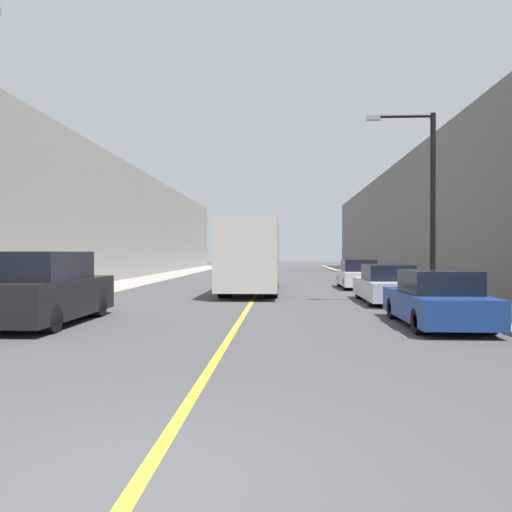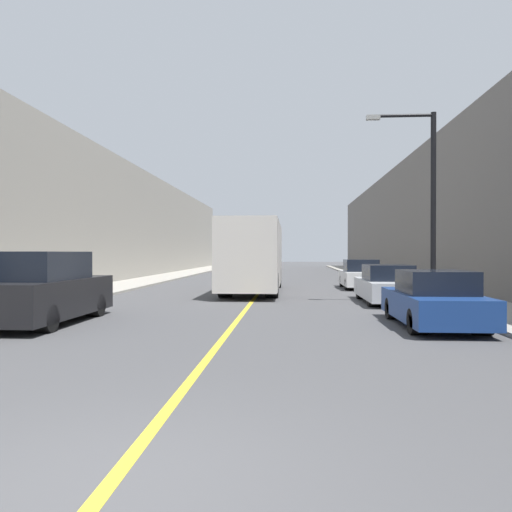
# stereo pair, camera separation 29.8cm
# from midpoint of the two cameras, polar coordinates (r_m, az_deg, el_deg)

# --- Properties ---
(ground_plane) EXTENTS (200.00, 200.00, 0.00)m
(ground_plane) POSITION_cam_midpoint_polar(r_m,az_deg,el_deg) (4.66, -15.55, -24.16)
(ground_plane) COLOR #474749
(sidewalk_left) EXTENTS (3.01, 72.00, 0.12)m
(sidewalk_left) POSITION_cam_midpoint_polar(r_m,az_deg,el_deg) (35.32, -12.26, -2.65)
(sidewalk_left) COLOR #9E998E
(sidewalk_left) RESTS_ON ground
(sidewalk_right) EXTENTS (3.01, 72.00, 0.12)m
(sidewalk_right) POSITION_cam_midpoint_polar(r_m,az_deg,el_deg) (34.70, 14.07, -2.71)
(sidewalk_right) COLOR #9E998E
(sidewalk_right) RESTS_ON ground
(building_row_left) EXTENTS (4.00, 72.00, 8.16)m
(building_row_left) POSITION_cam_midpoint_polar(r_m,az_deg,el_deg) (36.42, -17.61, 3.76)
(building_row_left) COLOR gray
(building_row_left) RESTS_ON ground
(building_row_right) EXTENTS (4.00, 72.00, 8.50)m
(building_row_right) POSITION_cam_midpoint_polar(r_m,az_deg,el_deg) (35.56, 19.65, 4.11)
(building_row_right) COLOR #66605B
(building_row_right) RESTS_ON ground
(road_center_line) EXTENTS (0.16, 72.00, 0.01)m
(road_center_line) POSITION_cam_midpoint_polar(r_m,az_deg,el_deg) (34.09, 0.79, -2.84)
(road_center_line) COLOR gold
(road_center_line) RESTS_ON ground
(bus) EXTENTS (2.55, 10.10, 3.37)m
(bus) POSITION_cam_midpoint_polar(r_m,az_deg,el_deg) (24.39, -0.77, 0.11)
(bus) COLOR silver
(bus) RESTS_ON ground
(parked_suv_left) EXTENTS (1.94, 4.96, 1.96)m
(parked_suv_left) POSITION_cam_midpoint_polar(r_m,az_deg,el_deg) (14.68, -23.36, -3.65)
(parked_suv_left) COLOR black
(parked_suv_left) RESTS_ON ground
(car_right_near) EXTENTS (1.87, 4.47, 1.47)m
(car_right_near) POSITION_cam_midpoint_polar(r_m,az_deg,el_deg) (13.89, 19.36, -4.86)
(car_right_near) COLOR navy
(car_right_near) RESTS_ON ground
(car_right_mid) EXTENTS (1.86, 4.79, 1.47)m
(car_right_mid) POSITION_cam_midpoint_polar(r_m,az_deg,el_deg) (19.85, 14.25, -3.27)
(car_right_mid) COLOR silver
(car_right_mid) RESTS_ON ground
(car_right_far) EXTENTS (1.89, 4.33, 1.56)m
(car_right_far) POSITION_cam_midpoint_polar(r_m,az_deg,el_deg) (27.35, 11.27, -2.19)
(car_right_far) COLOR silver
(car_right_far) RESTS_ON ground
(street_lamp_right) EXTENTS (2.54, 0.24, 6.98)m
(street_lamp_right) POSITION_cam_midpoint_polar(r_m,az_deg,el_deg) (19.60, 18.49, 6.80)
(street_lamp_right) COLOR black
(street_lamp_right) RESTS_ON sidewalk_right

